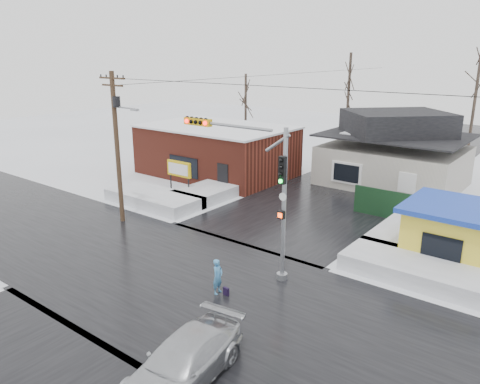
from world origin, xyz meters
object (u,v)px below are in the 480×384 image
Objects in this scene: traffic_signal at (255,179)px; pedestrian at (218,277)px; car at (183,362)px; utility_pole at (117,139)px; kiosk at (453,232)px; marquee_sign at (179,170)px.

pedestrian is at bearing -88.19° from traffic_signal.
traffic_signal reaches higher than car.
utility_pole reaches higher than traffic_signal.
kiosk is at bearing 20.44° from utility_pole.
traffic_signal reaches higher than kiosk.
utility_pole is at bearing -79.87° from marquee_sign.
kiosk is at bearing 44.84° from traffic_signal.
marquee_sign reaches higher than pedestrian.
marquee_sign is 0.51× the size of car.
traffic_signal is 4.66m from pedestrian.
kiosk is (7.07, 7.03, -3.08)m from traffic_signal.
utility_pole is 18.95m from kiosk.
pedestrian is 0.31× the size of car.
kiosk is 12.04m from pedestrian.
kiosk is at bearing 66.54° from car.
utility_pole is at bearing 65.32° from pedestrian.
car is (-4.16, -14.75, -0.74)m from kiosk.
traffic_signal is 0.78× the size of utility_pole.
traffic_signal is 1.52× the size of kiosk.
kiosk reaches higher than marquee_sign.
utility_pole is at bearing 177.05° from traffic_signal.
kiosk is (17.43, 6.49, -3.65)m from utility_pole.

